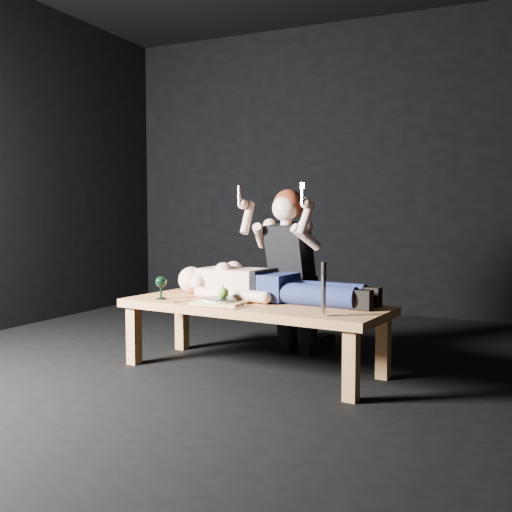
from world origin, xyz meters
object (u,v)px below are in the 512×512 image
serving_tray (220,302)px  carving_knife (324,289)px  kneeling_woman (295,270)px  table (253,337)px  lying_man (271,282)px  goblet (161,288)px

serving_tray → carving_knife: bearing=-11.7°
kneeling_woman → table: bearing=-84.2°
lying_man → goblet: size_ratio=10.39×
kneeling_woman → serving_tray: bearing=-95.4°
kneeling_woman → serving_tray: size_ratio=3.80×
lying_man → carving_knife: size_ratio=5.30×
serving_tray → carving_knife: size_ratio=1.06×
lying_man → kneeling_woman: kneeling_woman is taller
table → goblet: (-0.63, -0.12, 0.30)m
lying_man → serving_tray: lying_man is taller
table → goblet: bearing=-162.5°
lying_man → carving_knife: (0.51, -0.44, 0.03)m
kneeling_woman → lying_man: bearing=-77.9°
goblet → carving_knife: carving_knife is taller
goblet → carving_knife: size_ratio=0.51×
lying_man → serving_tray: 0.39m
table → goblet: size_ratio=11.22×
serving_tray → goblet: (-0.46, 0.02, 0.07)m
serving_tray → kneeling_woman: bearing=71.1°
table → carving_knife: size_ratio=5.73×
lying_man → serving_tray: (-0.24, -0.29, -0.11)m
kneeling_woman → carving_knife: size_ratio=4.04×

